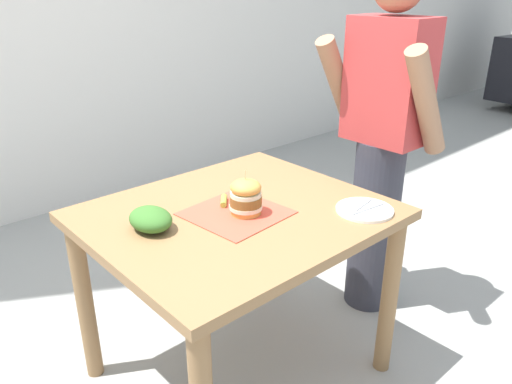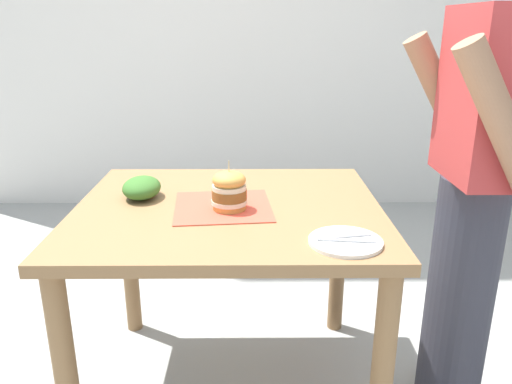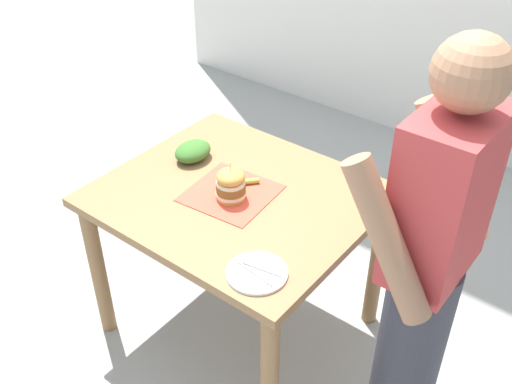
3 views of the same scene
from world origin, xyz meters
name	(u,v)px [view 1 (image 1 of 3)]	position (x,y,z in m)	size (l,w,h in m)	color
ground_plane	(239,369)	(0.00, 0.00, 0.00)	(80.00, 80.00, 0.00)	#9E9E99
patio_table	(237,239)	(0.00, 0.00, 0.66)	(0.94, 1.09, 0.78)	olive
serving_paper	(236,213)	(0.02, -0.02, 0.78)	(0.34, 0.34, 0.00)	#D64C38
sandwich	(246,197)	(0.05, 0.01, 0.85)	(0.13, 0.13, 0.17)	gold
pickle_spear	(223,201)	(-0.08, 0.00, 0.80)	(0.02, 0.02, 0.09)	#8EA83D
side_plate_with_forks	(365,210)	(0.33, 0.36, 0.79)	(0.22, 0.22, 0.02)	white
side_salad	(151,219)	(-0.08, -0.33, 0.82)	(0.18, 0.14, 0.08)	#386B28
diner_across_table	(382,144)	(0.06, 0.85, 0.88)	(0.55, 0.35, 1.69)	#33333D
parked_car_far_end	(282,27)	(-6.17, 6.35, 0.72)	(4.26, 1.96, 1.60)	black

